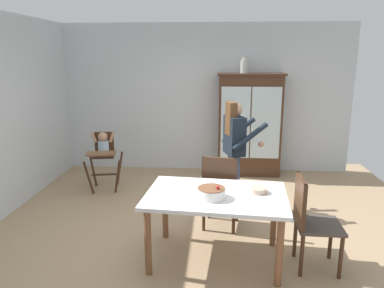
{
  "coord_description": "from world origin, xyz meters",
  "views": [
    {
      "loc": [
        0.23,
        -4.11,
        2.13
      ],
      "look_at": [
        -0.1,
        0.7,
        0.95
      ],
      "focal_mm": 34.02,
      "sensor_mm": 36.0,
      "label": 1
    }
  ],
  "objects_px": {
    "high_chair_with_toddler": "(104,150)",
    "dining_chair_far_side": "(220,187)",
    "ceramic_vase": "(244,66)",
    "dining_table": "(216,202)",
    "dining_chair_right_end": "(309,216)",
    "china_cabinet": "(249,125)",
    "serving_bowl": "(258,190)",
    "birthday_cake": "(211,193)",
    "adult_person": "(235,143)"
  },
  "relations": [
    {
      "from": "high_chair_with_toddler",
      "to": "dining_chair_far_side",
      "type": "bearing_deg",
      "value": -45.02
    },
    {
      "from": "ceramic_vase",
      "to": "dining_chair_far_side",
      "type": "height_order",
      "value": "ceramic_vase"
    },
    {
      "from": "dining_table",
      "to": "dining_chair_right_end",
      "type": "bearing_deg",
      "value": -4.94
    },
    {
      "from": "china_cabinet",
      "to": "serving_bowl",
      "type": "distance_m",
      "value": 2.89
    },
    {
      "from": "china_cabinet",
      "to": "dining_table",
      "type": "relative_size",
      "value": 1.21
    },
    {
      "from": "ceramic_vase",
      "to": "dining_chair_far_side",
      "type": "bearing_deg",
      "value": -100.06
    },
    {
      "from": "high_chair_with_toddler",
      "to": "dining_table",
      "type": "bearing_deg",
      "value": -57.91
    },
    {
      "from": "dining_table",
      "to": "dining_chair_far_side",
      "type": "height_order",
      "value": "dining_chair_far_side"
    },
    {
      "from": "high_chair_with_toddler",
      "to": "serving_bowl",
      "type": "xyz_separation_m",
      "value": [
        2.24,
        -1.9,
        0.11
      ]
    },
    {
      "from": "china_cabinet",
      "to": "dining_chair_right_end",
      "type": "bearing_deg",
      "value": -83.25
    },
    {
      "from": "china_cabinet",
      "to": "dining_chair_far_side",
      "type": "relative_size",
      "value": 1.91
    },
    {
      "from": "high_chair_with_toddler",
      "to": "dining_chair_right_end",
      "type": "distance_m",
      "value": 3.42
    },
    {
      "from": "ceramic_vase",
      "to": "dining_chair_right_end",
      "type": "xyz_separation_m",
      "value": [
        0.48,
        -3.04,
        -1.39
      ]
    },
    {
      "from": "high_chair_with_toddler",
      "to": "birthday_cake",
      "type": "height_order",
      "value": "high_chair_with_toddler"
    },
    {
      "from": "china_cabinet",
      "to": "serving_bowl",
      "type": "bearing_deg",
      "value": -92.72
    },
    {
      "from": "birthday_cake",
      "to": "serving_bowl",
      "type": "xyz_separation_m",
      "value": [
        0.48,
        0.18,
        -0.03
      ]
    },
    {
      "from": "serving_bowl",
      "to": "dining_chair_right_end",
      "type": "bearing_deg",
      "value": -16.53
    },
    {
      "from": "dining_chair_far_side",
      "to": "china_cabinet",
      "type": "bearing_deg",
      "value": -94.17
    },
    {
      "from": "dining_table",
      "to": "birthday_cake",
      "type": "relative_size",
      "value": 5.4
    },
    {
      "from": "china_cabinet",
      "to": "dining_chair_far_side",
      "type": "bearing_deg",
      "value": -103.11
    },
    {
      "from": "ceramic_vase",
      "to": "dining_table",
      "type": "relative_size",
      "value": 0.18
    },
    {
      "from": "serving_bowl",
      "to": "dining_chair_far_side",
      "type": "height_order",
      "value": "dining_chair_far_side"
    },
    {
      "from": "ceramic_vase",
      "to": "birthday_cake",
      "type": "distance_m",
      "value": 3.32
    },
    {
      "from": "china_cabinet",
      "to": "dining_chair_right_end",
      "type": "distance_m",
      "value": 3.08
    },
    {
      "from": "high_chair_with_toddler",
      "to": "serving_bowl",
      "type": "distance_m",
      "value": 2.94
    },
    {
      "from": "dining_table",
      "to": "birthday_cake",
      "type": "height_order",
      "value": "birthday_cake"
    },
    {
      "from": "birthday_cake",
      "to": "serving_bowl",
      "type": "relative_size",
      "value": 1.56
    },
    {
      "from": "birthday_cake",
      "to": "dining_chair_right_end",
      "type": "height_order",
      "value": "dining_chair_right_end"
    },
    {
      "from": "ceramic_vase",
      "to": "high_chair_with_toddler",
      "type": "bearing_deg",
      "value": -156.29
    },
    {
      "from": "china_cabinet",
      "to": "dining_chair_right_end",
      "type": "relative_size",
      "value": 1.91
    },
    {
      "from": "serving_bowl",
      "to": "ceramic_vase",
      "type": "bearing_deg",
      "value": 89.76
    },
    {
      "from": "birthday_cake",
      "to": "dining_chair_far_side",
      "type": "xyz_separation_m",
      "value": [
        0.09,
        0.81,
        -0.24
      ]
    },
    {
      "from": "china_cabinet",
      "to": "high_chair_with_toddler",
      "type": "height_order",
      "value": "china_cabinet"
    },
    {
      "from": "birthday_cake",
      "to": "dining_chair_far_side",
      "type": "bearing_deg",
      "value": 83.32
    },
    {
      "from": "ceramic_vase",
      "to": "dining_chair_right_end",
      "type": "relative_size",
      "value": 0.28
    },
    {
      "from": "china_cabinet",
      "to": "dining_chair_far_side",
      "type": "distance_m",
      "value": 2.35
    },
    {
      "from": "dining_chair_right_end",
      "to": "adult_person",
      "type": "bearing_deg",
      "value": 28.68
    },
    {
      "from": "serving_bowl",
      "to": "dining_chair_right_end",
      "type": "xyz_separation_m",
      "value": [
        0.5,
        -0.15,
        -0.21
      ]
    },
    {
      "from": "high_chair_with_toddler",
      "to": "adult_person",
      "type": "distance_m",
      "value": 2.18
    },
    {
      "from": "birthday_cake",
      "to": "dining_chair_far_side",
      "type": "relative_size",
      "value": 0.29
    },
    {
      "from": "high_chair_with_toddler",
      "to": "dining_chair_far_side",
      "type": "height_order",
      "value": "dining_chair_far_side"
    },
    {
      "from": "dining_table",
      "to": "serving_bowl",
      "type": "height_order",
      "value": "serving_bowl"
    },
    {
      "from": "ceramic_vase",
      "to": "birthday_cake",
      "type": "height_order",
      "value": "ceramic_vase"
    },
    {
      "from": "dining_chair_far_side",
      "to": "ceramic_vase",
      "type": "bearing_deg",
      "value": -91.12
    },
    {
      "from": "high_chair_with_toddler",
      "to": "dining_table",
      "type": "distance_m",
      "value": 2.67
    },
    {
      "from": "adult_person",
      "to": "dining_chair_right_end",
      "type": "xyz_separation_m",
      "value": [
        0.69,
        -1.37,
        -0.41
      ]
    },
    {
      "from": "dining_table",
      "to": "serving_bowl",
      "type": "distance_m",
      "value": 0.46
    },
    {
      "from": "high_chair_with_toddler",
      "to": "dining_chair_far_side",
      "type": "xyz_separation_m",
      "value": [
        1.85,
        -1.28,
        -0.1
      ]
    },
    {
      "from": "dining_table",
      "to": "dining_chair_far_side",
      "type": "relative_size",
      "value": 1.57
    },
    {
      "from": "adult_person",
      "to": "birthday_cake",
      "type": "bearing_deg",
      "value": 149.96
    }
  ]
}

